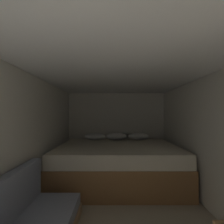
# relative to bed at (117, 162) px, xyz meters

# --- Properties ---
(ground_plane) EXTENTS (6.94, 6.94, 0.00)m
(ground_plane) POSITION_rel_bed_xyz_m (0.00, -1.46, -0.39)
(ground_plane) COLOR #A39984
(wall_back) EXTENTS (2.67, 0.05, 1.98)m
(wall_back) POSITION_rel_bed_xyz_m (0.00, 1.03, 0.60)
(wall_back) COLOR silver
(wall_back) RESTS_ON ground
(wall_left) EXTENTS (0.05, 4.94, 1.98)m
(wall_left) POSITION_rel_bed_xyz_m (-1.31, -1.46, 0.60)
(wall_left) COLOR silver
(wall_left) RESTS_ON ground
(wall_right) EXTENTS (0.05, 4.94, 1.98)m
(wall_right) POSITION_rel_bed_xyz_m (1.31, -1.46, 0.60)
(wall_right) COLOR silver
(wall_right) RESTS_ON ground
(ceiling_slab) EXTENTS (2.67, 4.94, 0.05)m
(ceiling_slab) POSITION_rel_bed_xyz_m (0.00, -1.46, 1.61)
(ceiling_slab) COLOR white
(ceiling_slab) RESTS_ON wall_left
(bed) EXTENTS (2.45, 1.95, 0.93)m
(bed) POSITION_rel_bed_xyz_m (0.00, 0.00, 0.00)
(bed) COLOR olive
(bed) RESTS_ON ground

